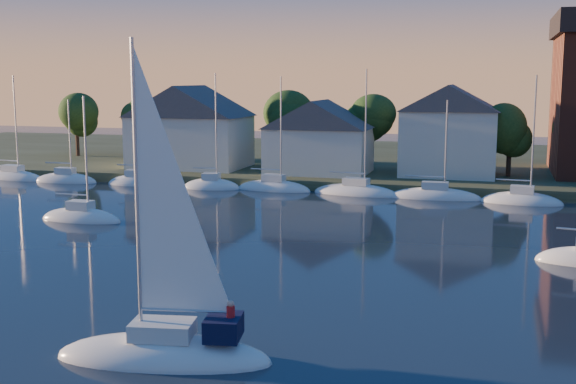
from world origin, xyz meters
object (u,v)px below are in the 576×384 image
at_px(hero_sailboat, 167,346).
at_px(drifting_sailboat_left, 81,220).
at_px(clubhouse_west, 190,126).
at_px(clubhouse_centre, 319,136).
at_px(clubhouse_east, 449,129).

xyz_separation_m(hero_sailboat, drifting_sailboat_left, (-19.59, 24.87, -0.49)).
bearing_deg(clubhouse_west, clubhouse_centre, -3.58).
relative_size(clubhouse_centre, clubhouse_east, 1.10).
bearing_deg(clubhouse_west, clubhouse_east, 1.91).
xyz_separation_m(clubhouse_west, hero_sailboat, (22.41, -53.27, -5.34)).
relative_size(clubhouse_west, drifting_sailboat_left, 1.22).
distance_m(clubhouse_centre, clubhouse_east, 14.17).
bearing_deg(clubhouse_west, drifting_sailboat_left, -84.33).
distance_m(clubhouse_east, hero_sailboat, 55.06).
xyz_separation_m(clubhouse_west, drifting_sailboat_left, (2.82, -28.41, -5.84)).
bearing_deg(clubhouse_centre, clubhouse_west, 176.42).
height_order(clubhouse_west, hero_sailboat, hero_sailboat).
height_order(clubhouse_centre, drifting_sailboat_left, drifting_sailboat_left).
distance_m(clubhouse_centre, drifting_sailboat_left, 30.82).
height_order(clubhouse_east, drifting_sailboat_left, clubhouse_east).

